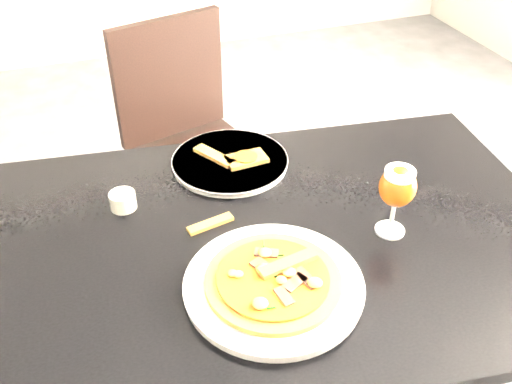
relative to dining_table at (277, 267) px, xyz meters
name	(u,v)px	position (x,y,z in m)	size (l,w,h in m)	color
dining_table	(277,267)	(0.00, 0.00, 0.00)	(1.29, 0.94, 0.75)	black
chair_far	(191,144)	(0.00, 0.81, -0.17)	(0.51, 0.51, 0.89)	black
plate_main	(274,286)	(-0.06, -0.14, 0.10)	(0.33, 0.33, 0.02)	silver
pizza	(274,279)	(-0.06, -0.14, 0.12)	(0.25, 0.25, 0.03)	olive
plate_second	(230,162)	(-0.02, 0.28, 0.10)	(0.28, 0.28, 0.01)	silver
crust_scraps	(236,158)	(0.00, 0.28, 0.11)	(0.16, 0.13, 0.01)	olive
loose_crust	(210,224)	(-0.12, 0.08, 0.09)	(0.10, 0.02, 0.01)	olive
sauce_cup	(123,200)	(-0.29, 0.20, 0.11)	(0.06, 0.06, 0.04)	beige
beer_glass	(398,187)	(0.22, -0.06, 0.20)	(0.07, 0.07, 0.16)	silver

